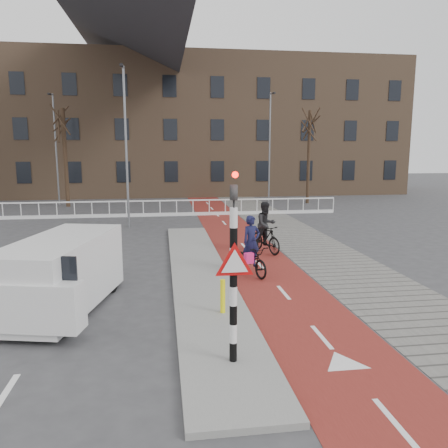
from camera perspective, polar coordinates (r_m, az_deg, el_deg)
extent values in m
plane|color=#38383A|center=(10.46, 2.72, -12.81)|extent=(120.00, 120.00, 0.00)
cube|color=maroon|center=(20.17, 1.61, -1.73)|extent=(2.50, 60.00, 0.01)
cube|color=slate|center=(20.82, 9.23, -1.49)|extent=(3.00, 60.00, 0.01)
cube|color=gray|center=(14.10, -3.15, -6.55)|extent=(1.80, 16.00, 0.12)
cylinder|color=black|center=(7.97, 1.24, -8.15)|extent=(0.14, 0.14, 2.88)
imported|color=black|center=(7.61, 1.29, 5.16)|extent=(0.13, 0.16, 0.80)
cylinder|color=#FF0C05|center=(7.46, 1.47, 6.45)|extent=(0.11, 0.02, 0.11)
cylinder|color=#FEF70E|center=(10.61, -0.17, -9.40)|extent=(0.12, 0.12, 0.82)
imported|color=black|center=(14.14, 3.57, -4.68)|extent=(1.21, 1.95, 0.97)
imported|color=#141638|center=(14.00, 3.60, -2.31)|extent=(0.71, 0.58, 1.69)
cube|color=#EE2177|center=(13.56, 3.27, -4.48)|extent=(0.31, 0.25, 0.33)
imported|color=black|center=(17.14, 5.45, -1.89)|extent=(1.18, 1.93, 1.12)
imported|color=black|center=(17.03, 5.48, -0.05)|extent=(1.04, 0.93, 1.76)
cube|color=silver|center=(11.70, -20.42, -5.88)|extent=(2.63, 4.55, 1.71)
cube|color=#1C8326|center=(11.94, -24.46, -6.34)|extent=(0.64, 2.67, 0.55)
cube|color=#1C8326|center=(11.57, -16.18, -6.34)|extent=(0.64, 2.67, 0.55)
cube|color=black|center=(9.92, -22.72, -6.38)|extent=(1.51, 0.40, 0.90)
cylinder|color=black|center=(11.04, -26.94, -11.00)|extent=(0.34, 0.63, 0.60)
cylinder|color=black|center=(10.36, -19.96, -11.85)|extent=(0.34, 0.63, 0.60)
cylinder|color=black|center=(13.45, -20.42, -6.91)|extent=(0.34, 0.63, 0.60)
cylinder|color=black|center=(12.90, -14.53, -7.30)|extent=(0.34, 0.63, 0.60)
cube|color=silver|center=(26.85, -14.80, 2.86)|extent=(28.00, 0.08, 0.08)
cube|color=silver|center=(26.96, -14.72, 1.06)|extent=(28.00, 0.10, 0.20)
cube|color=#7F6047|center=(41.55, -9.89, 12.33)|extent=(46.00, 10.00, 12.00)
cylinder|color=black|center=(32.70, -20.01, 8.08)|extent=(0.28, 0.28, 6.81)
cylinder|color=black|center=(33.41, 11.00, 8.52)|extent=(0.23, 0.23, 6.82)
cylinder|color=slate|center=(22.95, -12.65, 9.54)|extent=(0.12, 0.12, 8.06)
cylinder|color=slate|center=(33.78, -21.07, 8.95)|extent=(0.12, 0.12, 7.86)
cylinder|color=slate|center=(33.28, 5.97, 9.75)|extent=(0.12, 0.12, 8.11)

